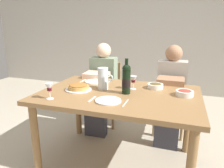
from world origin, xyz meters
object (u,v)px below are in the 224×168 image
dinner_plate_right_setting (108,101)px  chair_right (171,95)px  wine_glass_left_diner (133,80)px  dinner_plate_left_setting (95,82)px  chair_left (107,89)px  olive_bowl (155,86)px  baked_tart (78,87)px  wine_bottle (126,79)px  diner_right (170,91)px  salad_bowl (185,93)px  wine_glass_right_diner (49,88)px  diner_left (101,85)px  dining_table (119,102)px  water_pitcher (103,80)px

dinner_plate_right_setting → chair_right: size_ratio=0.25×
wine_glass_left_diner → dinner_plate_left_setting: wine_glass_left_diner is taller
dinner_plate_left_setting → chair_left: (-0.08, 0.62, -0.27)m
olive_bowl → baked_tart: bearing=-157.7°
wine_bottle → baked_tart: (-0.48, -0.04, -0.11)m
diner_right → salad_bowl: bearing=104.7°
wine_glass_right_diner → diner_right: 1.43m
olive_bowl → diner_left: 0.88m
dining_table → dinner_plate_right_setting: bearing=-93.6°
water_pitcher → chair_left: bearing=107.7°
salad_bowl → dinner_plate_right_setting: salad_bowl is taller
water_pitcher → chair_left: 0.94m
water_pitcher → diner_left: size_ratio=0.19×
olive_bowl → chair_right: chair_right is taller
dinner_plate_left_setting → diner_left: size_ratio=0.19×
chair_left → chair_right: size_ratio=1.00×
olive_bowl → dinner_plate_right_setting: (-0.33, -0.51, -0.02)m
wine_bottle → dinner_plate_left_setting: size_ratio=1.51×
wine_glass_left_diner → wine_glass_right_diner: (-0.62, -0.52, 0.00)m
diner_left → wine_bottle: bearing=125.6°
dinner_plate_right_setting → diner_left: diner_left is taller
wine_glass_right_diner → dinner_plate_left_setting: bearing=77.3°
olive_bowl → salad_bowl: bearing=-28.4°
baked_tart → chair_right: bearing=47.7°
baked_tart → diner_left: 0.73m
salad_bowl → dinner_plate_left_setting: salad_bowl is taller
wine_bottle → dinner_plate_left_setting: wine_bottle is taller
chair_left → diner_left: 0.26m
wine_bottle → wine_glass_right_diner: wine_bottle is taller
chair_left → dinner_plate_right_setting: bearing=108.4°
olive_bowl → wine_glass_right_diner: (-0.83, -0.61, 0.07)m
wine_bottle → baked_tart: bearing=-174.8°
olive_bowl → wine_glass_right_diner: wine_glass_right_diner is taller
olive_bowl → diner_left: size_ratio=0.14×
olive_bowl → chair_right: (0.14, 0.65, -0.29)m
dining_table → olive_bowl: bearing=39.3°
dining_table → dinner_plate_right_setting: (-0.02, -0.26, 0.10)m
wine_bottle → diner_right: 0.82m
wine_glass_right_diner → dinner_plate_left_setting: wine_glass_right_diner is taller
dinner_plate_right_setting → olive_bowl: bearing=57.4°
water_pitcher → diner_right: diner_right is taller
wine_glass_left_diner → diner_left: (-0.55, 0.51, -0.24)m
baked_tart → dinner_plate_right_setting: baked_tart is taller
dinner_plate_left_setting → olive_bowl: bearing=-2.5°
wine_glass_right_diner → diner_left: size_ratio=0.12×
chair_left → diner_left: (0.01, -0.24, 0.12)m
diner_left → chair_right: size_ratio=1.33×
dining_table → wine_glass_left_diner: bearing=56.8°
baked_tart → olive_bowl: baked_tart is taller
salad_bowl → dinner_plate_right_setting: 0.71m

